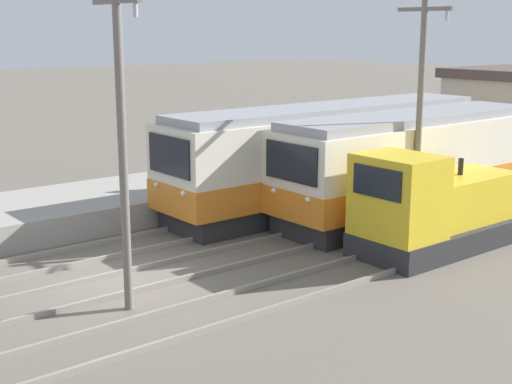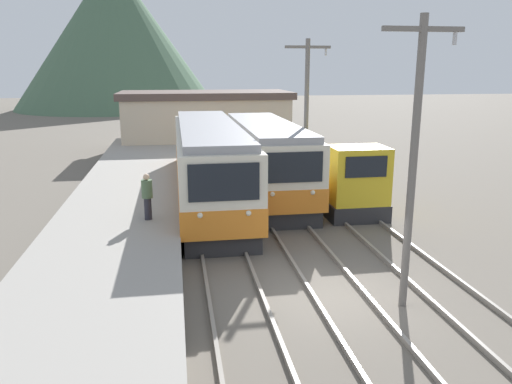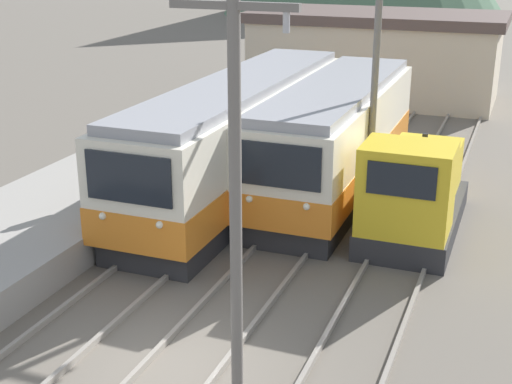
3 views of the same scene
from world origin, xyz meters
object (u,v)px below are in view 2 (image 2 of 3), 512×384
at_px(commuter_train_center, 266,162).
at_px(person_on_platform, 147,195).
at_px(catenary_mast_near, 414,156).
at_px(catenary_mast_mid, 306,117).
at_px(shunting_locomotive, 344,182).
at_px(commuter_train_left, 209,168).

height_order(commuter_train_center, person_on_platform, commuter_train_center).
distance_m(commuter_train_center, catenary_mast_near, 12.22).
xyz_separation_m(commuter_train_center, person_on_platform, (-5.29, -5.92, 0.10)).
xyz_separation_m(catenary_mast_near, catenary_mast_mid, (0.00, 10.24, 0.00)).
bearing_deg(person_on_platform, shunting_locomotive, 21.21).
height_order(shunting_locomotive, catenary_mast_mid, catenary_mast_mid).
xyz_separation_m(commuter_train_center, catenary_mast_near, (1.51, -11.90, 2.30)).
distance_m(catenary_mast_near, person_on_platform, 9.32).
relative_size(commuter_train_left, commuter_train_center, 1.23).
height_order(catenary_mast_near, catenary_mast_mid, same).
distance_m(commuter_train_center, catenary_mast_mid, 3.21).
bearing_deg(catenary_mast_near, person_on_platform, 138.63).
xyz_separation_m(shunting_locomotive, person_on_platform, (-8.29, -3.22, 0.55)).
bearing_deg(catenary_mast_mid, commuter_train_left, 173.62).
bearing_deg(catenary_mast_near, commuter_train_center, 97.22).
bearing_deg(catenary_mast_near, catenary_mast_mid, 90.00).
relative_size(commuter_train_left, shunting_locomotive, 2.48).
bearing_deg(commuter_train_center, person_on_platform, -131.80).
bearing_deg(commuter_train_center, catenary_mast_near, -82.78).
bearing_deg(catenary_mast_near, commuter_train_left, 111.88).
bearing_deg(commuter_train_center, shunting_locomotive, -41.97).
relative_size(shunting_locomotive, person_on_platform, 3.41).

